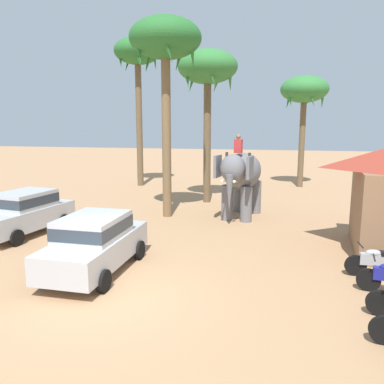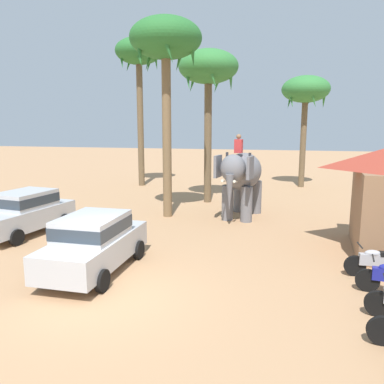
# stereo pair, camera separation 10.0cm
# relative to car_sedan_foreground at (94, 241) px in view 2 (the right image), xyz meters

# --- Properties ---
(ground_plane) EXTENTS (120.00, 120.00, 0.00)m
(ground_plane) POSITION_rel_car_sedan_foreground_xyz_m (1.14, -1.48, -0.93)
(ground_plane) COLOR tan
(car_sedan_foreground) EXTENTS (1.88, 4.10, 1.70)m
(car_sedan_foreground) POSITION_rel_car_sedan_foreground_xyz_m (0.00, 0.00, 0.00)
(car_sedan_foreground) COLOR #B7BABF
(car_sedan_foreground) RESTS_ON ground
(car_parked_far_side) EXTENTS (2.27, 4.29, 1.70)m
(car_parked_far_side) POSITION_rel_car_sedan_foreground_xyz_m (-4.57, 2.98, 0.00)
(car_parked_far_side) COLOR #B7BABF
(car_parked_far_side) RESTS_ON ground
(elephant_with_mahout) EXTENTS (2.11, 3.99, 3.88)m
(elephant_with_mahout) POSITION_rel_car_sedan_foreground_xyz_m (3.43, 7.70, 1.06)
(elephant_with_mahout) COLOR slate
(elephant_with_mahout) RESTS_ON ground
(motorcycle_end_of_row) EXTENTS (1.80, 0.55, 0.94)m
(motorcycle_end_of_row) POSITION_rel_car_sedan_foreground_xyz_m (7.97, 1.46, -0.46)
(motorcycle_end_of_row) COLOR black
(motorcycle_end_of_row) RESTS_ON ground
(palm_tree_behind_elephant) EXTENTS (3.20, 3.20, 8.23)m
(palm_tree_behind_elephant) POSITION_rel_car_sedan_foreground_xyz_m (1.19, 10.94, 6.16)
(palm_tree_behind_elephant) COLOR brown
(palm_tree_behind_elephant) RESTS_ON ground
(palm_tree_near_hut) EXTENTS (3.20, 3.20, 10.14)m
(palm_tree_near_hut) POSITION_rel_car_sedan_foreground_xyz_m (-4.57, 15.72, 7.92)
(palm_tree_near_hut) COLOR brown
(palm_tree_near_hut) RESTS_ON ground
(palm_tree_left_of_road) EXTENTS (3.20, 3.20, 7.56)m
(palm_tree_left_of_road) POSITION_rel_car_sedan_foreground_xyz_m (6.54, 17.71, 5.53)
(palm_tree_left_of_road) COLOR brown
(palm_tree_left_of_road) RESTS_ON ground
(palm_tree_far_back) EXTENTS (3.20, 3.20, 8.94)m
(palm_tree_far_back) POSITION_rel_car_sedan_foreground_xyz_m (0.03, 7.13, 6.81)
(palm_tree_far_back) COLOR brown
(palm_tree_far_back) RESTS_ON ground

